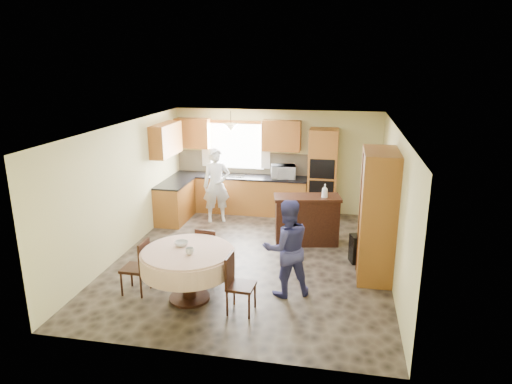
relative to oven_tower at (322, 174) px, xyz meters
The scene contains 36 objects.
floor 3.11m from the oven_tower, 113.15° to the right, with size 5.00×6.00×0.01m, color brown.
ceiling 3.26m from the oven_tower, 113.15° to the right, with size 5.00×6.00×0.01m, color white.
wall_back 1.21m from the oven_tower, 164.91° to the left, with size 5.00×0.02×2.50m, color #D6D089.
wall_front 5.81m from the oven_tower, 101.43° to the right, with size 5.00×0.02×2.50m, color #D6D089.
wall_left 4.54m from the oven_tower, 143.61° to the right, with size 0.02×6.00×2.50m, color #D6D089.
wall_right 3.02m from the oven_tower, 63.35° to the right, with size 0.02×6.00×2.50m, color #D6D089.
window 2.24m from the oven_tower, behind, with size 1.40×0.03×1.10m, color white.
curtain_left 2.97m from the oven_tower, behind, with size 0.22×0.02×1.15m, color white.
curtain_right 1.54m from the oven_tower, behind, with size 0.22×0.02×1.15m, color white.
base_cab_back 2.09m from the oven_tower, behind, with size 3.30×0.60×0.88m, color #B77130.
counter_back 2.01m from the oven_tower, behind, with size 3.30×0.64×0.04m, color black.
base_cab_left 3.52m from the oven_tower, 165.12° to the right, with size 0.60×1.20×0.88m, color #B77130.
counter_left 3.47m from the oven_tower, 165.12° to the right, with size 0.64×1.20×0.04m, color black.
backsplash 2.03m from the oven_tower, behind, with size 3.30×0.02×0.55m, color tan.
wall_cab_left 3.31m from the oven_tower, behind, with size 0.85×0.33×0.72m, color #B7702D.
wall_cab_right 1.32m from the oven_tower, behind, with size 0.90×0.33×0.72m, color #B7702D.
wall_cab_side 3.70m from the oven_tower, 165.67° to the right, with size 0.33×1.20×0.72m, color #B7702D.
oven_tower is the anchor object (origin of this frame).
oven_upper 0.37m from the oven_tower, 90.00° to the right, with size 0.56×0.01×0.45m, color black.
oven_lower 0.44m from the oven_tower, 90.00° to the right, with size 0.56×0.01×0.45m, color black.
pendant 2.40m from the oven_tower, behind, with size 0.36×0.36×0.18m, color beige.
sideboard 1.82m from the oven_tower, 97.05° to the right, with size 1.32×0.55×0.94m, color #371A0F.
space_heater 2.71m from the oven_tower, 70.56° to the right, with size 0.39×0.27×0.53m, color black.
cupboard 3.10m from the oven_tower, 69.83° to the right, with size 0.58×1.16×2.21m, color #B77130.
dining_table 4.75m from the oven_tower, 112.65° to the right, with size 1.45×1.45×0.83m.
chair_left 5.10m from the oven_tower, 121.67° to the right, with size 0.40×0.40×0.90m.
chair_back 3.98m from the oven_tower, 116.38° to the right, with size 0.42×0.42×0.89m.
chair_right 4.71m from the oven_tower, 102.42° to the right, with size 0.42×0.42×0.90m.
framed_picture 2.26m from the oven_tower, 52.74° to the right, with size 0.06×0.51×0.42m.
microwave 0.93m from the oven_tower, behind, with size 0.57×0.39×0.32m, color silver.
person_sink 2.50m from the oven_tower, 162.60° to the right, with size 0.63×0.41×1.72m, color silver.
person_dining 3.93m from the oven_tower, 95.12° to the right, with size 0.77×0.60×1.59m, color #393A7D.
bowl_sideboard 1.78m from the oven_tower, 105.78° to the right, with size 0.21×0.21×0.05m, color #B2B2B2.
bottle_sideboard 1.72m from the oven_tower, 85.67° to the right, with size 0.13×0.13×0.33m, color silver.
cup_table 4.82m from the oven_tower, 111.14° to the right, with size 0.13×0.13×0.10m, color #B2B2B2.
bowl_table 4.65m from the oven_tower, 115.11° to the right, with size 0.22×0.22×0.07m, color #B2B2B2.
Camera 1 is at (1.58, -7.81, 3.62)m, focal length 32.00 mm.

